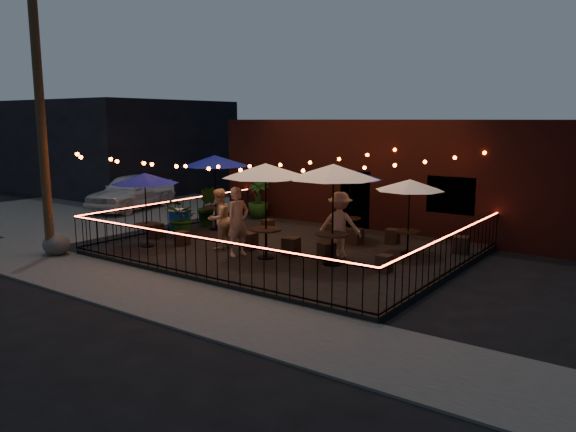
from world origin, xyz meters
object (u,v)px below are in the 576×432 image
cafe_table_4 (333,173)px  cooler (180,221)px  cafe_table_5 (410,186)px  cafe_table_0 (145,179)px  cafe_table_3 (350,175)px  cafe_table_1 (215,162)px  boulder (56,244)px  cafe_table_2 (266,172)px  utility_pole (41,120)px

cafe_table_4 → cooler: 6.81m
cafe_table_5 → cooler: 7.97m
cafe_table_4 → cafe_table_5: size_ratio=1.36×
cafe_table_0 → cafe_table_5: 7.89m
cafe_table_0 → cafe_table_3: cafe_table_3 is taller
cafe_table_1 → boulder: bearing=-107.1°
cafe_table_0 → cooler: size_ratio=2.92×
cafe_table_0 → cafe_table_1: bearing=91.9°
cafe_table_0 → cafe_table_2: (3.88, 0.98, 0.37)m
utility_pole → cooler: 5.52m
cafe_table_2 → cooler: cafe_table_2 is taller
boulder → cooler: bearing=75.7°
cafe_table_0 → boulder: cafe_table_0 is taller
boulder → cafe_table_3: bearing=46.1°
cafe_table_0 → cafe_table_4: cafe_table_4 is taller
cafe_table_2 → cooler: 5.10m
cafe_table_0 → cafe_table_3: 6.41m
utility_pole → cafe_table_1: utility_pole is taller
cafe_table_1 → cafe_table_0: bearing=-88.1°
utility_pole → cooler: bearing=76.4°
cafe_table_2 → boulder: bearing=-151.9°
cafe_table_0 → cafe_table_4: 5.97m
cafe_table_3 → cooler: cafe_table_3 is taller
cafe_table_5 → cafe_table_1: bearing=-175.3°
cafe_table_1 → cooler: 2.39m
cafe_table_0 → cafe_table_5: (6.92, 3.78, -0.08)m
cafe_table_5 → boulder: (-8.63, -5.79, -1.79)m
utility_pole → cafe_table_3: size_ratio=3.23×
cooler → cafe_table_2: bearing=-32.9°
cafe_table_2 → utility_pole: bearing=-150.4°
utility_pole → cafe_table_1: 5.81m
boulder → cafe_table_5: bearing=33.9°
cafe_table_2 → cooler: size_ratio=3.23×
cafe_table_1 → cafe_table_5: size_ratio=1.18×
cafe_table_3 → boulder: (-6.27, -6.51, -1.90)m
cafe_table_1 → boulder: 5.88m
cafe_table_2 → cafe_table_5: cafe_table_2 is taller
cafe_table_4 → boulder: size_ratio=3.66×
cafe_table_2 → cafe_table_1: bearing=150.9°
cafe_table_1 → cafe_table_4: size_ratio=0.87×
cafe_table_4 → cafe_table_5: 2.65m
cafe_table_0 → cafe_table_5: cafe_table_0 is taller
cafe_table_0 → cafe_table_3: (4.56, 4.50, 0.02)m
cafe_table_1 → utility_pole: bearing=-106.5°
utility_pole → cafe_table_0: utility_pole is taller
cooler → cafe_table_5: bearing=-7.1°
cafe_table_1 → cafe_table_4: bearing=-16.6°
utility_pole → cafe_table_0: (1.71, 2.20, -1.78)m
cafe_table_5 → boulder: size_ratio=2.69×
cafe_table_5 → boulder: cafe_table_5 is taller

